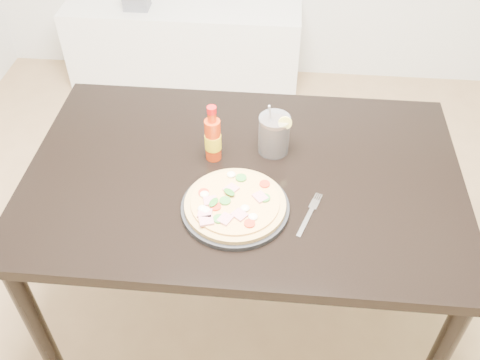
# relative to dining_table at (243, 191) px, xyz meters

# --- Properties ---
(dining_table) EXTENTS (1.40, 0.90, 0.75)m
(dining_table) POSITION_rel_dining_table_xyz_m (0.00, 0.00, 0.00)
(dining_table) COLOR black
(dining_table) RESTS_ON ground
(plate) EXTENTS (0.32, 0.32, 0.02)m
(plate) POSITION_rel_dining_table_xyz_m (-0.01, -0.17, 0.09)
(plate) COLOR black
(plate) RESTS_ON dining_table
(pizza) EXTENTS (0.30, 0.30, 0.03)m
(pizza) POSITION_rel_dining_table_xyz_m (-0.01, -0.17, 0.11)
(pizza) COLOR tan
(pizza) RESTS_ON plate
(hot_sauce_bottle) EXTENTS (0.05, 0.05, 0.20)m
(hot_sauce_bottle) POSITION_rel_dining_table_xyz_m (-0.10, 0.06, 0.16)
(hot_sauce_bottle) COLOR red
(hot_sauce_bottle) RESTS_ON dining_table
(cola_cup) EXTENTS (0.11, 0.10, 0.19)m
(cola_cup) POSITION_rel_dining_table_xyz_m (0.09, 0.12, 0.15)
(cola_cup) COLOR black
(cola_cup) RESTS_ON dining_table
(fork) EXTENTS (0.08, 0.18, 0.00)m
(fork) POSITION_rel_dining_table_xyz_m (0.21, -0.16, 0.09)
(fork) COLOR silver
(fork) RESTS_ON dining_table
(media_console) EXTENTS (1.40, 0.34, 0.50)m
(media_console) POSITION_rel_dining_table_xyz_m (-0.51, 1.63, -0.42)
(media_console) COLOR white
(media_console) RESTS_ON ground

